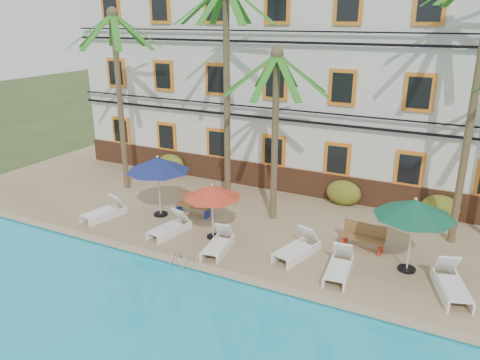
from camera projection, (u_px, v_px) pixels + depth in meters
The scene contains 23 objects.
ground at pixel (233, 267), 15.83m from camera, with size 100.00×100.00×0.00m, color #384C23.
pool_deck at pixel (287, 212), 20.00m from camera, with size 30.00×12.00×0.25m, color tan.
pool_coping at pixel (220, 272), 14.98m from camera, with size 30.00×0.35×0.06m, color tan.
hotel_building at pixel (329, 75), 22.45m from camera, with size 25.40×6.44×10.22m.
palm_a at pixel (118, 77), 20.81m from camera, with size 4.07×4.07×8.18m.
palm_b at pixel (227, 69), 18.58m from camera, with size 4.07×4.07×9.21m.
palm_c at pixel (276, 111), 17.65m from camera, with size 4.07×4.07×6.77m.
palm_d at pixel (479, 70), 15.07m from camera, with size 4.07×4.07×9.81m.
shrub_left at pixel (171, 165), 24.14m from camera, with size 1.50×0.90×1.10m, color #1C5017.
shrub_mid at pixel (344, 193), 20.28m from camera, with size 1.50×0.90×1.10m, color #1C5017.
shrub_right at pixel (440, 208), 18.62m from camera, with size 1.50×0.90×1.10m, color #1C5017.
umbrella_blue at pixel (158, 165), 18.64m from camera, with size 2.57×2.57×2.57m.
umbrella_red at pixel (212, 192), 16.81m from camera, with size 2.13×2.13×2.14m.
umbrella_green at pixel (415, 209), 14.45m from camera, with size 2.53×2.53×2.53m.
lounger_a at pixel (105, 211), 19.04m from camera, with size 1.06×1.94×0.87m.
lounger_b at pixel (170, 227), 17.63m from camera, with size 0.96×1.88×0.85m.
lounger_c at pixel (218, 244), 16.33m from camera, with size 0.91×1.89×0.85m.
lounger_d at pixel (298, 248), 15.98m from camera, with size 1.20×2.09×0.93m.
lounger_e at pixel (339, 266), 14.80m from camera, with size 0.86×1.98×0.91m.
lounger_f at pixel (451, 284), 13.81m from camera, with size 1.35×2.18×0.97m.
bench_left at pixel (194, 204), 19.28m from camera, with size 1.53×0.60×0.93m.
bench_right at pixel (364, 236), 16.43m from camera, with size 1.53×0.60×0.93m.
pool_ladder at pixel (182, 265), 15.49m from camera, with size 0.54×0.74×0.74m.
Camera 1 is at (6.52, -12.34, 8.03)m, focal length 35.00 mm.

